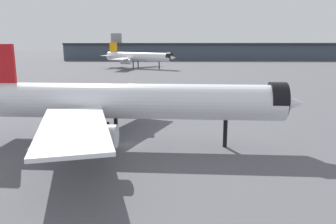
% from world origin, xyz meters
% --- Properties ---
extents(ground, '(900.00, 900.00, 0.00)m').
position_xyz_m(ground, '(0.00, 0.00, 0.00)').
color(ground, '#56565B').
extents(airliner_near_gate, '(54.82, 49.64, 15.75)m').
position_xyz_m(airliner_near_gate, '(-0.52, -0.20, 6.94)').
color(airliner_near_gate, white).
rests_on(airliner_near_gate, ground).
extents(airliner_far_taxiway, '(43.23, 38.80, 14.43)m').
position_xyz_m(airliner_far_taxiway, '(-2.36, 143.20, 6.36)').
color(airliner_far_taxiway, white).
rests_on(airliner_far_taxiway, ground).
extents(terminal_building, '(222.77, 42.94, 20.63)m').
position_xyz_m(terminal_building, '(48.15, 219.29, 6.75)').
color(terminal_building, '#3D4756').
rests_on(terminal_building, ground).
extents(service_truck_front, '(5.22, 5.74, 3.00)m').
position_xyz_m(service_truck_front, '(8.65, 32.00, 1.59)').
color(service_truck_front, black).
rests_on(service_truck_front, ground).
extents(baggage_tug_wing, '(3.50, 3.29, 1.85)m').
position_xyz_m(baggage_tug_wing, '(-18.79, 25.73, 0.97)').
color(baggage_tug_wing, black).
rests_on(baggage_tug_wing, ground).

